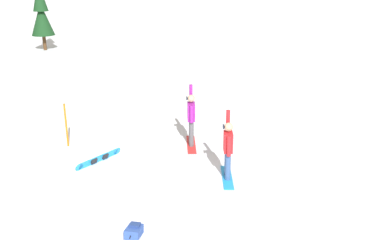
# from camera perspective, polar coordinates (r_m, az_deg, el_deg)

# --- Properties ---
(ground_plane) EXTENTS (800.00, 800.00, 0.00)m
(ground_plane) POSITION_cam_1_polar(r_m,az_deg,el_deg) (11.99, -6.56, -8.59)
(ground_plane) COLOR silver
(snowboarder_foreground) EXTENTS (0.96, 1.42, 1.92)m
(snowboarder_foreground) POSITION_cam_1_polar(r_m,az_deg,el_deg) (11.99, 4.76, -3.75)
(snowboarder_foreground) COLOR #1E8CD8
(snowboarder_foreground) RESTS_ON ground_plane
(snowboarder_midground) EXTENTS (0.95, 1.53, 2.01)m
(snowboarder_midground) POSITION_cam_1_polar(r_m,az_deg,el_deg) (14.18, -0.11, 0.26)
(snowboarder_midground) COLOR red
(snowboarder_midground) RESTS_ON ground_plane
(loose_snowboard_near_right) EXTENTS (1.65, 0.80, 0.25)m
(loose_snowboard_near_right) POSITION_cam_1_polar(r_m,az_deg,el_deg) (13.49, -12.16, -5.01)
(loose_snowboard_near_right) COLOR #1E8CD8
(loose_snowboard_near_right) RESTS_ON ground_plane
(backpack_blue) EXTENTS (0.54, 0.56, 0.29)m
(backpack_blue) POSITION_cam_1_polar(r_m,az_deg,el_deg) (9.90, -7.66, -14.31)
(backpack_blue) COLOR #2D4C9E
(backpack_blue) RESTS_ON ground_plane
(trail_marker_pole) EXTENTS (0.06, 0.06, 1.47)m
(trail_marker_pole) POSITION_cam_1_polar(r_m,az_deg,el_deg) (14.74, -16.26, -0.68)
(trail_marker_pole) COLOR orange
(trail_marker_pole) RESTS_ON ground_plane
(pine_tree_young) EXTENTS (1.61, 1.61, 4.83)m
(pine_tree_young) POSITION_cam_1_polar(r_m,az_deg,el_deg) (33.09, -19.28, 13.20)
(pine_tree_young) COLOR #472D19
(pine_tree_young) RESTS_ON ground_plane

